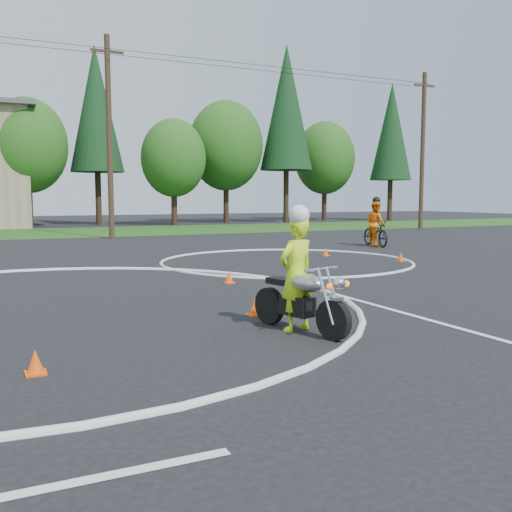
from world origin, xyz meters
name	(u,v)px	position (x,y,z in m)	size (l,w,h in m)	color
ground	(50,349)	(0.00, 0.00, 0.00)	(120.00, 120.00, 0.00)	black
grass_strip	(1,234)	(0.00, 27.00, 0.01)	(120.00, 10.00, 0.02)	#1E4714
course_markings	(133,291)	(2.17, 4.35, 0.01)	(19.05, 19.05, 0.12)	silver
primary_motorcycle	(302,299)	(3.63, -0.62, 0.51)	(0.78, 1.98, 1.06)	black
rider_primary_grp	(297,270)	(3.61, -0.49, 0.95)	(0.74, 0.58, 1.97)	#C6F119
rider_second_grp	(376,229)	(14.27, 11.58, 0.74)	(1.19, 2.30, 2.11)	black
traffic_cones	(288,277)	(5.86, 3.92, 0.14)	(11.91, 10.36, 0.30)	#FF510D
treeline	(201,139)	(14.78, 34.61, 6.62)	(38.20, 8.10, 14.52)	#382619
utility_poles	(109,134)	(5.00, 21.00, 5.20)	(41.60, 1.12, 10.00)	#473321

